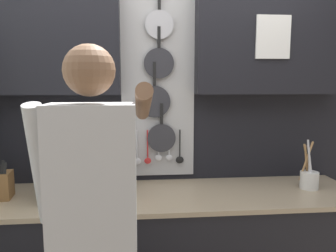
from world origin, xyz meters
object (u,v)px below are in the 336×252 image
(microwave, at_px, (85,172))
(person, at_px, (94,207))
(utensil_crock, at_px, (309,178))
(knife_block, at_px, (2,185))

(microwave, distance_m, person, 0.70)
(microwave, relative_size, person, 0.27)
(utensil_crock, bearing_deg, person, -153.76)
(knife_block, xyz_separation_m, utensil_crock, (2.05, 0.00, -0.01))
(knife_block, distance_m, utensil_crock, 2.05)
(microwave, relative_size, knife_block, 1.92)
(knife_block, bearing_deg, person, -45.66)
(microwave, relative_size, utensil_crock, 1.42)
(person, bearing_deg, microwave, 101.79)
(knife_block, height_order, utensil_crock, utensil_crock)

